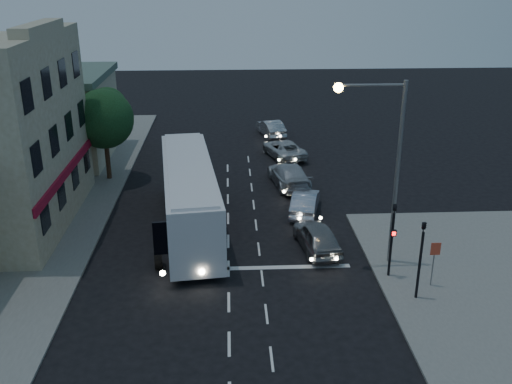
{
  "coord_description": "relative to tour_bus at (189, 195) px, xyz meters",
  "views": [
    {
      "loc": [
        0.14,
        -22.61,
        13.77
      ],
      "look_at": [
        1.58,
        6.58,
        2.2
      ],
      "focal_mm": 40.0,
      "sensor_mm": 36.0,
      "label": 1
    }
  ],
  "objects": [
    {
      "name": "low_building_north",
      "position": [
        -11.4,
        13.35,
        1.3
      ],
      "size": [
        9.4,
        9.4,
        6.5
      ],
      "color": "beige",
      "rests_on": "sidewalk_far"
    },
    {
      "name": "streetlight",
      "position": [
        9.45,
        -4.45,
        3.64
      ],
      "size": [
        3.32,
        0.44,
        9.0
      ],
      "color": "slate",
      "rests_on": "sidewalk_near"
    },
    {
      "name": "car_sedan_c",
      "position": [
        6.46,
        12.71,
        -1.42
      ],
      "size": [
        3.52,
        5.32,
        1.36
      ],
      "primitive_type": "imported",
      "rotation": [
        0.0,
        0.0,
        3.42
      ],
      "color": "#BDBDBD",
      "rests_on": "ground"
    },
    {
      "name": "traffic_signal_main",
      "position": [
        9.7,
        -5.87,
        0.33
      ],
      "size": [
        0.25,
        0.35,
        4.1
      ],
      "color": "black",
      "rests_on": "sidewalk_near"
    },
    {
      "name": "car_sedan_a",
      "position": [
        6.71,
        1.92,
        -1.41
      ],
      "size": [
        2.35,
        4.36,
        1.36
      ],
      "primitive_type": "imported",
      "rotation": [
        0.0,
        0.0,
        2.91
      ],
      "color": "#A9AEBF",
      "rests_on": "ground"
    },
    {
      "name": "regulatory_sign",
      "position": [
        11.4,
        -6.88,
        -0.5
      ],
      "size": [
        0.45,
        0.12,
        2.2
      ],
      "color": "slate",
      "rests_on": "sidewalk_near"
    },
    {
      "name": "car_extra",
      "position": [
        5.92,
        18.69,
        -1.38
      ],
      "size": [
        2.46,
        4.57,
        1.43
      ],
      "primitive_type": "imported",
      "rotation": [
        0.0,
        0.0,
        3.37
      ],
      "color": "#B2B2B5",
      "rests_on": "ground"
    },
    {
      "name": "street_tree",
      "position": [
        -6.1,
        8.38,
        2.4
      ],
      "size": [
        4.0,
        4.0,
        6.2
      ],
      "color": "black",
      "rests_on": "sidewalk_far"
    },
    {
      "name": "traffic_signal_side",
      "position": [
        10.4,
        -7.85,
        0.33
      ],
      "size": [
        0.18,
        0.15,
        4.1
      ],
      "color": "black",
      "rests_on": "sidewalk_near"
    },
    {
      "name": "tour_bus",
      "position": [
        0.0,
        0.0,
        0.0
      ],
      "size": [
        4.1,
        12.86,
        3.87
      ],
      "rotation": [
        0.0,
        0.0,
        0.12
      ],
      "color": "silver",
      "rests_on": "ground"
    },
    {
      "name": "car_sedan_b",
      "position": [
        6.23,
        6.57,
        -1.33
      ],
      "size": [
        2.87,
        5.5,
        1.52
      ],
      "primitive_type": "imported",
      "rotation": [
        0.0,
        0.0,
        3.29
      ],
      "color": "#B5B6B9",
      "rests_on": "ground"
    },
    {
      "name": "sidewalk_far",
      "position": [
        -10.9,
        1.35,
        -2.03
      ],
      "size": [
        12.0,
        50.0,
        0.12
      ],
      "primitive_type": "cube",
      "color": "slate",
      "rests_on": "ground"
    },
    {
      "name": "road_markings",
      "position": [
        3.39,
        -3.34,
        -2.09
      ],
      "size": [
        8.0,
        30.55,
        0.01
      ],
      "color": "silver",
      "rests_on": "ground"
    },
    {
      "name": "ground",
      "position": [
        2.1,
        -6.65,
        -2.09
      ],
      "size": [
        120.0,
        120.0,
        0.0
      ],
      "primitive_type": "plane",
      "color": "black"
    },
    {
      "name": "car_suv",
      "position": [
        6.72,
        -2.85,
        -1.35
      ],
      "size": [
        2.33,
        4.56,
        1.49
      ],
      "primitive_type": "imported",
      "rotation": [
        0.0,
        0.0,
        3.28
      ],
      "color": "gray",
      "rests_on": "ground"
    }
  ]
}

